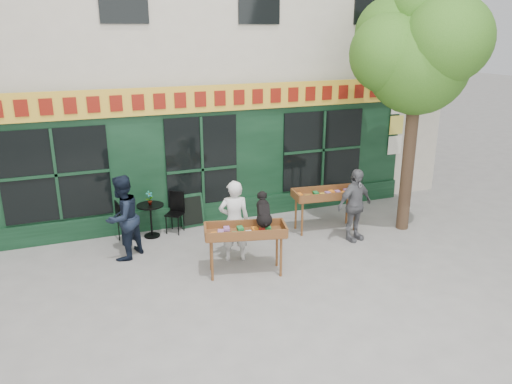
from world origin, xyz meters
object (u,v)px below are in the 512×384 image
(book_cart_center, at_px, (245,234))
(book_cart_right, at_px, (326,196))
(bistro_table, at_px, (151,214))
(woman, at_px, (234,221))
(dog, at_px, (264,209))
(man_right, at_px, (355,205))
(man_left, at_px, (122,218))

(book_cart_center, relative_size, book_cart_right, 1.03)
(book_cart_right, height_order, bistro_table, book_cart_right)
(book_cart_center, height_order, woman, woman)
(bistro_table, bearing_deg, dog, -55.42)
(book_cart_center, relative_size, man_right, 0.98)
(man_right, bearing_deg, man_left, 155.92)
(dog, xyz_separation_m, bistro_table, (-1.72, 2.50, -0.75))
(book_cart_right, relative_size, man_left, 0.89)
(man_right, distance_m, bistro_table, 4.55)
(dog, relative_size, man_right, 0.37)
(man_left, bearing_deg, man_right, 126.41)
(dog, height_order, man_left, man_left)
(book_cart_right, distance_m, man_left, 4.57)
(man_right, xyz_separation_m, bistro_table, (-4.17, 1.80, -0.27))
(dog, xyz_separation_m, man_left, (-2.42, 1.60, -0.41))
(book_cart_center, bearing_deg, dog, 5.38)
(dog, bearing_deg, book_cart_right, 47.63)
(dog, bearing_deg, woman, 130.08)
(bistro_table, bearing_deg, man_left, -127.87)
(book_cart_right, bearing_deg, man_right, -61.82)
(bistro_table, relative_size, man_left, 0.43)
(book_cart_right, bearing_deg, woman, -156.83)
(bistro_table, bearing_deg, book_cart_center, -60.72)
(book_cart_center, bearing_deg, man_left, 156.72)
(book_cart_center, xyz_separation_m, woman, (0.00, 0.65, 0.02))
(dog, height_order, man_right, man_right)
(woman, distance_m, man_left, 2.26)
(woman, relative_size, man_right, 1.03)
(dog, distance_m, woman, 0.90)
(book_cart_right, bearing_deg, book_cart_center, -144.27)
(bistro_table, bearing_deg, book_cart_right, -15.16)
(man_right, distance_m, man_left, 4.95)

